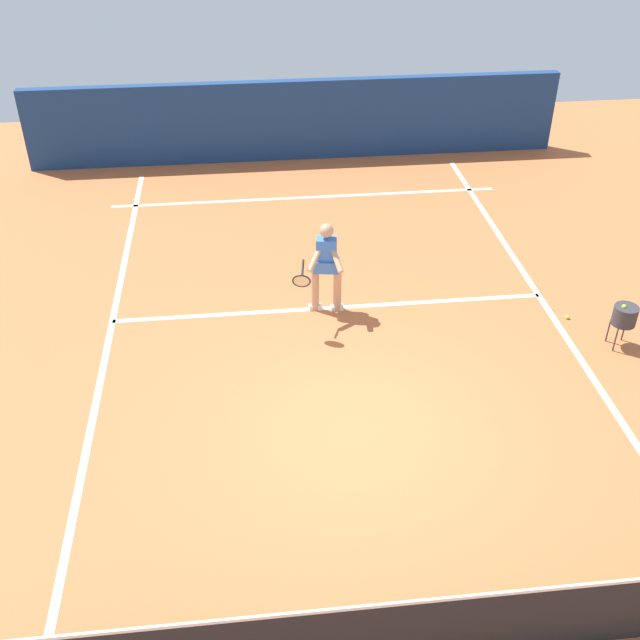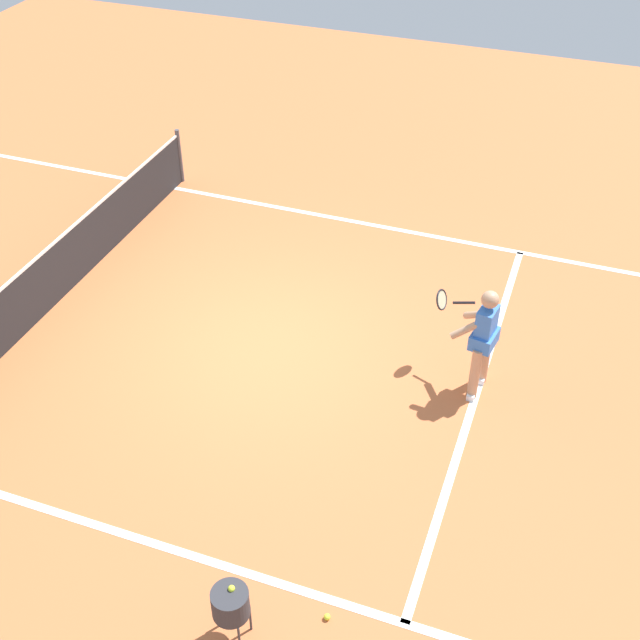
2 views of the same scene
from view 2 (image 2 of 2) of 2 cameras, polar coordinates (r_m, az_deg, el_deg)
ground_plane at (r=11.50m, az=-3.59°, el=-1.65°), size 25.21×25.21×0.00m
service_line_marking at (r=10.91m, az=10.77°, el=-4.96°), size 7.04×0.10×0.01m
sideline_left_marking at (r=9.36m, az=-12.23°, el=-14.61°), size 0.10×17.39×0.01m
sideline_right_marking at (r=14.19m, az=1.95°, el=6.90°), size 0.10×17.39×0.01m
court_net at (r=12.69m, az=-17.65°, el=3.33°), size 7.72×0.08×1.01m
tennis_player at (r=10.44m, az=11.14°, el=-1.15°), size 0.88×0.91×1.55m
tennis_ball_near at (r=8.60m, az=0.49°, el=-19.84°), size 0.07×0.07×0.07m
ball_hopper at (r=8.12m, az=-6.21°, el=-18.90°), size 0.36×0.36×0.74m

